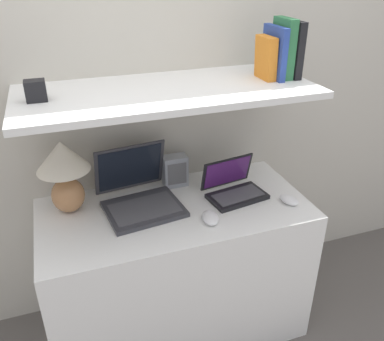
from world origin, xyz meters
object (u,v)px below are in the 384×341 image
at_px(laptop_large, 139,195).
at_px(laptop_small, 234,188).
at_px(shelf_gadget, 36,91).
at_px(book_green, 283,48).
at_px(router_box, 175,171).
at_px(book_black, 292,49).
at_px(book_orange, 266,58).
at_px(table_lamp, 64,169).
at_px(book_blue, 274,53).
at_px(computer_mouse, 210,218).
at_px(second_mouse, 289,200).

xyz_separation_m(laptop_large, laptop_small, (0.45, -0.06, -0.01)).
bearing_deg(shelf_gadget, book_green, 0.00).
xyz_separation_m(router_box, book_black, (0.50, -0.14, 0.58)).
bearing_deg(shelf_gadget, book_orange, 0.00).
relative_size(laptop_small, book_orange, 1.62).
bearing_deg(book_green, table_lamp, 175.85).
bearing_deg(book_blue, book_orange, 180.00).
height_order(book_blue, shelf_gadget, book_blue).
height_order(table_lamp, shelf_gadget, shelf_gadget).
height_order(laptop_large, book_black, book_black).
distance_m(computer_mouse, second_mouse, 0.40).
relative_size(laptop_small, book_green, 1.18).
xyz_separation_m(book_blue, shelf_gadget, (-0.99, 0.00, -0.07)).
bearing_deg(computer_mouse, laptop_large, 139.05).
relative_size(laptop_large, book_orange, 2.07).
relative_size(laptop_small, shelf_gadget, 3.80).
height_order(table_lamp, book_green, book_green).
relative_size(table_lamp, router_box, 2.13).
height_order(router_box, book_black, book_black).
bearing_deg(book_blue, laptop_large, 179.34).
bearing_deg(book_green, book_orange, 180.00).
relative_size(laptop_large, book_green, 1.50).
distance_m(laptop_large, router_box, 0.25).
xyz_separation_m(second_mouse, shelf_gadget, (-1.02, 0.20, 0.56)).
bearing_deg(computer_mouse, book_blue, 30.66).
xyz_separation_m(table_lamp, book_black, (1.02, -0.07, 0.45)).
distance_m(laptop_small, book_black, 0.68).
relative_size(laptop_small, computer_mouse, 2.41).
distance_m(table_lamp, second_mouse, 1.02).
bearing_deg(second_mouse, book_black, 75.14).
distance_m(computer_mouse, book_green, 0.80).
xyz_separation_m(book_blue, book_orange, (-0.04, 0.00, -0.02)).
bearing_deg(book_green, computer_mouse, -152.02).
xyz_separation_m(second_mouse, book_orange, (-0.07, 0.20, 0.62)).
height_order(book_black, book_orange, book_black).
xyz_separation_m(router_box, shelf_gadget, (-0.57, -0.14, 0.50)).
bearing_deg(second_mouse, book_green, 86.84).
height_order(book_orange, shelf_gadget, book_orange).
bearing_deg(book_orange, laptop_large, 179.30).
xyz_separation_m(second_mouse, book_green, (0.01, 0.20, 0.65)).
height_order(laptop_small, book_blue, book_blue).
xyz_separation_m(laptop_small, router_box, (-0.23, 0.19, 0.04)).
xyz_separation_m(laptop_large, shelf_gadget, (-0.36, -0.01, 0.53)).
relative_size(router_box, book_green, 0.63).
bearing_deg(router_box, shelf_gadget, -166.65).
height_order(computer_mouse, book_orange, book_orange).
height_order(computer_mouse, second_mouse, same).
xyz_separation_m(laptop_small, shelf_gadget, (-0.80, 0.05, 0.54)).
bearing_deg(table_lamp, book_blue, -4.34).
xyz_separation_m(computer_mouse, shelf_gadget, (-0.62, 0.22, 0.56)).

